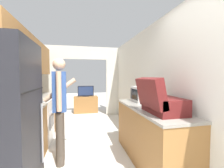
{
  "coord_description": "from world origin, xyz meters",
  "views": [
    {
      "loc": [
        -0.13,
        -1.13,
        1.44
      ],
      "look_at": [
        0.75,
        2.77,
        1.24
      ],
      "focal_mm": 24.0,
      "sensor_mm": 36.0,
      "label": 1
    }
  ],
  "objects": [
    {
      "name": "microwave",
      "position": [
        1.14,
        1.7,
        1.08
      ],
      "size": [
        0.35,
        0.44,
        0.31
      ],
      "color": "white",
      "rests_on": "counter_right"
    },
    {
      "name": "range_oven",
      "position": [
        -1.03,
        2.34,
        0.47
      ],
      "size": [
        0.66,
        0.72,
        1.07
      ],
      "color": "white",
      "rests_on": "ground_plane"
    },
    {
      "name": "wall_left",
      "position": [
        -1.28,
        1.94,
        1.53
      ],
      "size": [
        0.38,
        6.7,
        2.5
      ],
      "color": "silver",
      "rests_on": "ground_plane"
    },
    {
      "name": "tv_cabinet",
      "position": [
        0.15,
        4.88,
        0.32
      ],
      "size": [
        0.93,
        0.42,
        0.65
      ],
      "color": "#9E6B38",
      "rests_on": "ground_plane"
    },
    {
      "name": "wall_far_with_doorway",
      "position": [
        0.0,
        4.33,
        1.45
      ],
      "size": [
        3.07,
        0.06,
        2.5
      ],
      "color": "silver",
      "rests_on": "ground_plane"
    },
    {
      "name": "person",
      "position": [
        -0.43,
        1.43,
        0.94
      ],
      "size": [
        0.55,
        0.38,
        1.73
      ],
      "rotation": [
        0.0,
        0.0,
        1.62
      ],
      "color": "#4C4238",
      "rests_on": "ground_plane"
    },
    {
      "name": "suitcase",
      "position": [
        0.96,
        0.74,
        1.1
      ],
      "size": [
        0.51,
        0.63,
        0.5
      ],
      "color": "#5B1919",
      "rests_on": "counter_right"
    },
    {
      "name": "counter_left",
      "position": [
        -1.03,
        2.48,
        0.46
      ],
      "size": [
        0.62,
        3.06,
        0.93
      ],
      "color": "#9E6B38",
      "rests_on": "ground_plane"
    },
    {
      "name": "television",
      "position": [
        0.15,
        4.83,
        0.85
      ],
      "size": [
        0.62,
        0.16,
        0.42
      ],
      "color": "black",
      "rests_on": "tv_cabinet"
    },
    {
      "name": "counter_right",
      "position": [
        1.03,
        1.14,
        0.46
      ],
      "size": [
        0.62,
        1.79,
        0.93
      ],
      "color": "#9E6B38",
      "rests_on": "ground_plane"
    },
    {
      "name": "wall_right",
      "position": [
        1.36,
        1.55,
        1.25
      ],
      "size": [
        0.06,
        6.7,
        2.5
      ],
      "color": "silver",
      "rests_on": "ground_plane"
    }
  ]
}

